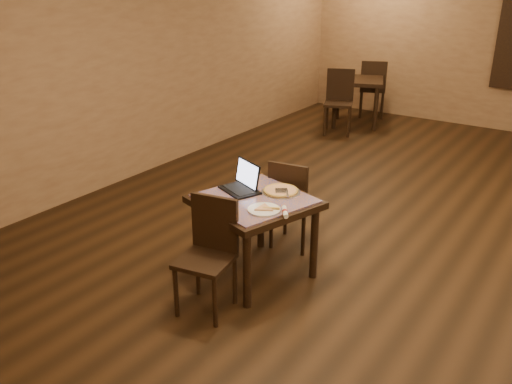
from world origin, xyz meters
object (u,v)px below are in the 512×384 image
Objects in this scene: pizza_pan at (281,192)px; other_table_b_chair_far at (373,86)px; other_table_b_chair_near at (339,97)px; chair_main_far at (291,200)px; chair_main_near at (210,248)px; laptop at (243,182)px; tiled_table at (255,208)px; other_table_b at (357,87)px.

other_table_b_chair_far is at bearing 105.20° from pizza_pan.
pizza_pan is at bearing -91.84° from other_table_b_chair_near.
other_table_b_chair_near is at bearing -77.13° from chair_main_far.
laptop is at bearing 93.71° from chair_main_near.
tiled_table is 2.67× the size of laptop.
chair_main_near reaches higher than chair_main_far.
tiled_table is at bearing -94.12° from other_table_b_chair_near.
other_table_b is at bearing 122.28° from tiled_table.
other_table_b is at bearing -80.07° from chair_main_far.
chair_main_far reaches higher than pizza_pan.
other_table_b_chair_near is 1.00× the size of other_table_b_chair_far.
laptop reaches higher than chair_main_far.
chair_main_far is (0.03, 1.24, -0.01)m from chair_main_near.
laptop is at bearing -96.03° from other_table_b_chair_near.
pizza_pan is 5.89m from other_table_b_chair_far.
other_table_b is 0.63m from other_table_b_chair_near.
laptop is at bearing 168.60° from tiled_table.
other_table_b_chair_far is (0.03, 0.63, -0.08)m from other_table_b.
chair_main_near is (-0.02, -0.62, -0.12)m from tiled_table.
pizza_pan is at bearing 45.27° from laptop.
other_table_b is 1.07× the size of other_table_b_chair_far.
chair_main_far is 0.63m from laptop.
chair_main_near is 2.72× the size of pizza_pan.
tiled_table is 0.28m from laptop.
other_table_b_chair_far reaches higher than chair_main_near.
tiled_table is 0.63m from chair_main_far.
tiled_table is 1.21× the size of chair_main_near.
chair_main_near is 0.89× the size of other_table_b_chair_near.
other_table_b_chair_far is at bearing 91.58° from chair_main_near.
other_table_b is (-1.44, 5.91, 0.15)m from chair_main_near.
other_table_b_chair_near is (-1.50, 4.05, 0.08)m from chair_main_far.
other_table_b is (-1.47, 4.68, 0.16)m from chair_main_far.
other_table_b is (-1.46, 5.30, 0.02)m from tiled_table.
pizza_pan is 5.30m from other_table_b.
tiled_table is at bearing 81.51° from chair_main_far.
pizza_pan is 4.72m from other_table_b_chair_near.
laptop is (-0.20, 0.11, 0.17)m from tiled_table.
laptop reaches higher than tiled_table.
pizza_pan is at bearing 70.47° from chair_main_near.
chair_main_near is at bearing -52.93° from laptop.
chair_main_near is at bearing -98.96° from pizza_pan.
chair_main_near reaches higher than pizza_pan.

